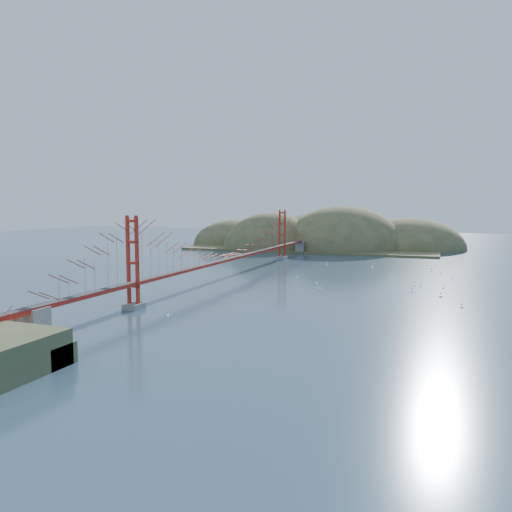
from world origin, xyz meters
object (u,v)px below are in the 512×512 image
(fort, at_px, (24,340))
(sailboat_1, at_px, (412,290))
(bridge, at_px, (231,238))
(sailboat_0, at_px, (317,283))

(fort, bearing_deg, sailboat_1, 54.08)
(bridge, bearing_deg, sailboat_1, -8.39)
(bridge, relative_size, sailboat_0, 135.91)
(bridge, xyz_separation_m, fort, (0.40, -47.98, -6.34))
(fort, height_order, sailboat_0, fort)
(fort, bearing_deg, sailboat_0, 69.86)
(sailboat_1, distance_m, sailboat_0, 15.05)
(fort, xyz_separation_m, sailboat_0, (16.37, 44.66, -0.51))
(fort, xyz_separation_m, sailboat_1, (31.36, 43.30, -0.52))
(bridge, xyz_separation_m, sailboat_1, (31.76, -4.68, -6.86))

